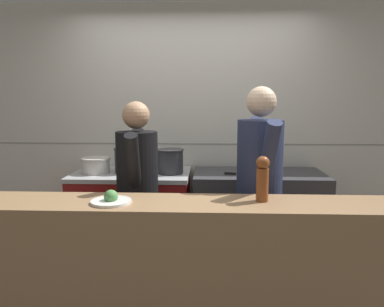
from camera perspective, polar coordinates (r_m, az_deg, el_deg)
wall_back_tiled at (r=3.97m, az=0.14°, el=3.69°), size 8.00×0.06×2.60m
oven_range at (r=3.81m, az=-9.02°, el=-9.56°), size 1.13×0.71×0.91m
prep_counter at (r=3.77m, az=10.01°, el=-9.80°), size 1.25×0.65×0.92m
pass_counter at (r=2.60m, az=0.31°, el=-17.76°), size 3.01×0.45×0.96m
stock_pot at (r=3.72m, az=-14.44°, el=-1.68°), size 0.28×0.28×0.15m
sauce_pot at (r=3.68m, az=-9.79°, el=-0.92°), size 0.26×0.26×0.24m
braising_pot at (r=3.58m, az=-3.34°, el=-1.10°), size 0.26×0.26×0.23m
chefs_knife at (r=3.53m, az=7.14°, el=-3.15°), size 0.33×0.10×0.02m
plated_dish_main at (r=2.46m, az=-12.23°, el=-6.90°), size 0.26×0.26×0.09m
pepper_mill at (r=2.46m, az=10.69°, el=-3.63°), size 0.09×0.09×0.30m
chef_head_cook at (r=3.02m, az=-8.27°, el=-5.77°), size 0.34×0.70×1.60m
chef_sous at (r=2.94m, az=10.19°, el=-4.92°), size 0.40×0.75×1.72m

